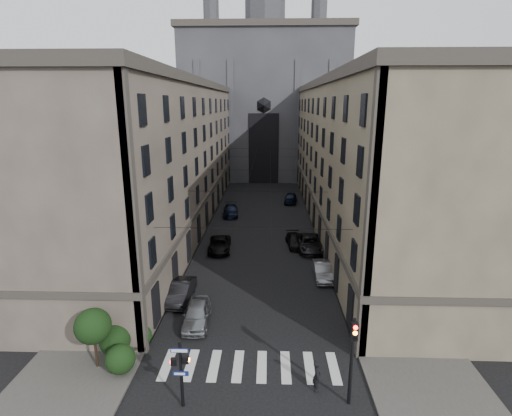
# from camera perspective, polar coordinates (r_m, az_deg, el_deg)

# --- Properties ---
(sidewalk_left) EXTENTS (7.00, 80.00, 0.15)m
(sidewalk_left) POSITION_cam_1_polar(r_m,az_deg,el_deg) (56.26, -10.10, -1.90)
(sidewalk_left) COLOR #383533
(sidewalk_left) RESTS_ON ground
(sidewalk_right) EXTENTS (7.00, 80.00, 0.15)m
(sidewalk_right) POSITION_cam_1_polar(r_m,az_deg,el_deg) (55.85, 11.50, -2.09)
(sidewalk_right) COLOR #383533
(sidewalk_right) RESTS_ON ground
(zebra_crossing) EXTENTS (11.00, 3.20, 0.01)m
(zebra_crossing) POSITION_cam_1_polar(r_m,az_deg,el_deg) (27.01, -0.88, -21.65)
(zebra_crossing) COLOR beige
(zebra_crossing) RESTS_ON ground
(building_left) EXTENTS (13.60, 60.60, 18.85)m
(building_left) POSITION_cam_1_polar(r_m,az_deg,el_deg) (55.06, -13.56, 7.43)
(building_left) COLOR #4C423A
(building_left) RESTS_ON ground
(building_right) EXTENTS (13.60, 60.60, 18.85)m
(building_right) POSITION_cam_1_polar(r_m,az_deg,el_deg) (54.52, 15.07, 7.27)
(building_right) COLOR brown
(building_right) RESTS_ON ground
(gothic_tower) EXTENTS (35.00, 23.00, 58.00)m
(gothic_tower) POSITION_cam_1_polar(r_m,az_deg,el_deg) (91.66, 1.24, 15.93)
(gothic_tower) COLOR #2D2D33
(gothic_tower) RESTS_ON ground
(pedestrian_signal_left) EXTENTS (1.02, 0.38, 4.00)m
(pedestrian_signal_left) POSITION_cam_1_polar(r_m,az_deg,el_deg) (23.26, -10.70, -21.68)
(pedestrian_signal_left) COLOR black
(pedestrian_signal_left) RESTS_ON ground
(traffic_light_right) EXTENTS (0.34, 0.50, 5.20)m
(traffic_light_right) POSITION_cam_1_polar(r_m,az_deg,el_deg) (23.01, 13.62, -19.35)
(traffic_light_right) COLOR black
(traffic_light_right) RESTS_ON ground
(shrub_cluster) EXTENTS (3.90, 4.40, 3.90)m
(shrub_cluster) POSITION_cam_1_polar(r_m,az_deg,el_deg) (27.75, -20.06, -17.08)
(shrub_cluster) COLOR black
(shrub_cluster) RESTS_ON sidewalk_left
(tram_wires) EXTENTS (14.00, 60.00, 0.43)m
(tram_wires) POSITION_cam_1_polar(r_m,az_deg,el_deg) (53.06, 0.67, 5.29)
(tram_wires) COLOR black
(tram_wires) RESTS_ON ground
(car_left_near) EXTENTS (2.12, 4.82, 1.61)m
(car_left_near) POSITION_cam_1_polar(r_m,az_deg,el_deg) (31.08, -8.46, -14.73)
(car_left_near) COLOR gray
(car_left_near) RESTS_ON ground
(car_left_midnear) EXTENTS (1.97, 4.89, 1.58)m
(car_left_midnear) POSITION_cam_1_polar(r_m,az_deg,el_deg) (34.59, -10.72, -11.64)
(car_left_midnear) COLOR black
(car_left_midnear) RESTS_ON ground
(car_left_midfar) EXTENTS (2.74, 5.37, 1.45)m
(car_left_midfar) POSITION_cam_1_polar(r_m,az_deg,el_deg) (44.84, -5.22, -5.22)
(car_left_midfar) COLOR black
(car_left_midfar) RESTS_ON ground
(car_left_far) EXTENTS (2.57, 5.37, 1.51)m
(car_left_far) POSITION_cam_1_polar(r_m,az_deg,el_deg) (58.39, -3.63, -0.38)
(car_left_far) COLOR black
(car_left_far) RESTS_ON ground
(car_right_near) EXTENTS (1.61, 4.53, 1.49)m
(car_right_near) POSITION_cam_1_polar(r_m,az_deg,el_deg) (38.48, 9.46, -8.83)
(car_right_near) COLOR slate
(car_right_near) RESTS_ON ground
(car_right_midnear) EXTENTS (2.83, 5.88, 1.61)m
(car_right_midnear) POSITION_cam_1_polar(r_m,az_deg,el_deg) (45.25, 7.68, -4.99)
(car_right_midnear) COLOR black
(car_right_midnear) RESTS_ON ground
(car_right_midfar) EXTENTS (2.34, 4.74, 1.32)m
(car_right_midfar) POSITION_cam_1_polar(r_m,az_deg,el_deg) (46.22, 5.64, -4.69)
(car_right_midfar) COLOR black
(car_right_midfar) RESTS_ON ground
(car_right_far) EXTENTS (2.44, 4.92, 1.61)m
(car_right_far) POSITION_cam_1_polar(r_m,az_deg,el_deg) (65.84, 4.96, 1.40)
(car_right_far) COLOR black
(car_right_far) RESTS_ON ground
(pedestrian) EXTENTS (0.48, 0.70, 1.86)m
(pedestrian) POSITION_cam_1_polar(r_m,az_deg,el_deg) (24.99, 8.66, -22.62)
(pedestrian) COLOR black
(pedestrian) RESTS_ON ground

